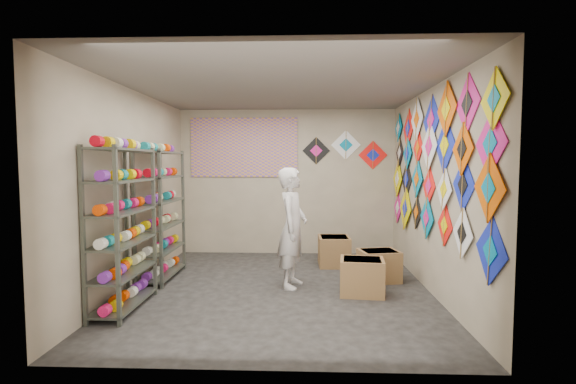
{
  "coord_description": "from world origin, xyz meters",
  "views": [
    {
      "loc": [
        0.33,
        -5.56,
        1.71
      ],
      "look_at": [
        0.1,
        0.3,
        1.3
      ],
      "focal_mm": 26.0,
      "sensor_mm": 36.0,
      "label": 1
    }
  ],
  "objects_px": {
    "shelf_rack_back": "(161,215)",
    "carton_b": "(379,266)",
    "shopkeeper": "(292,228)",
    "carton_c": "(334,251)",
    "shelf_rack_front": "(122,229)",
    "carton_a": "(362,277)"
  },
  "relations": [
    {
      "from": "shelf_rack_back",
      "to": "carton_b",
      "type": "height_order",
      "value": "shelf_rack_back"
    },
    {
      "from": "shopkeeper",
      "to": "carton_b",
      "type": "height_order",
      "value": "shopkeeper"
    },
    {
      "from": "carton_b",
      "to": "carton_c",
      "type": "distance_m",
      "value": 1.06
    },
    {
      "from": "shelf_rack_front",
      "to": "carton_b",
      "type": "bearing_deg",
      "value": 21.88
    },
    {
      "from": "carton_a",
      "to": "shopkeeper",
      "type": "bearing_deg",
      "value": 167.25
    },
    {
      "from": "carton_a",
      "to": "carton_b",
      "type": "bearing_deg",
      "value": 68.14
    },
    {
      "from": "shelf_rack_front",
      "to": "carton_c",
      "type": "distance_m",
      "value": 3.47
    },
    {
      "from": "carton_a",
      "to": "carton_c",
      "type": "distance_m",
      "value": 1.54
    },
    {
      "from": "shelf_rack_front",
      "to": "carton_a",
      "type": "xyz_separation_m",
      "value": [
        2.86,
        0.65,
        -0.72
      ]
    },
    {
      "from": "carton_a",
      "to": "carton_b",
      "type": "relative_size",
      "value": 1.02
    },
    {
      "from": "carton_a",
      "to": "carton_c",
      "type": "bearing_deg",
      "value": 105.31
    },
    {
      "from": "shopkeeper",
      "to": "carton_a",
      "type": "height_order",
      "value": "shopkeeper"
    },
    {
      "from": "shopkeeper",
      "to": "shelf_rack_back",
      "type": "bearing_deg",
      "value": 92.06
    },
    {
      "from": "shopkeeper",
      "to": "carton_a",
      "type": "relative_size",
      "value": 2.95
    },
    {
      "from": "carton_c",
      "to": "shopkeeper",
      "type": "bearing_deg",
      "value": -120.22
    },
    {
      "from": "shopkeeper",
      "to": "carton_b",
      "type": "relative_size",
      "value": 3.02
    },
    {
      "from": "shelf_rack_front",
      "to": "shopkeeper",
      "type": "xyz_separation_m",
      "value": [
        1.95,
        0.96,
        -0.13
      ]
    },
    {
      "from": "shopkeeper",
      "to": "carton_b",
      "type": "bearing_deg",
      "value": -63.56
    },
    {
      "from": "carton_a",
      "to": "carton_c",
      "type": "xyz_separation_m",
      "value": [
        -0.25,
        1.52,
        0.01
      ]
    },
    {
      "from": "shelf_rack_front",
      "to": "carton_c",
      "type": "relative_size",
      "value": 3.41
    },
    {
      "from": "shelf_rack_back",
      "to": "carton_b",
      "type": "relative_size",
      "value": 3.49
    },
    {
      "from": "shelf_rack_back",
      "to": "carton_a",
      "type": "height_order",
      "value": "shelf_rack_back"
    }
  ]
}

